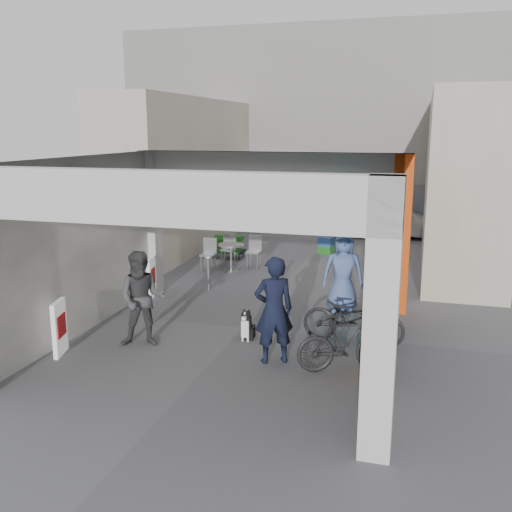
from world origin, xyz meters
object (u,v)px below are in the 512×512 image
(man_back_turned, at_px, (142,299))
(white_van, at_px, (396,220))
(produce_stand, at_px, (228,249))
(bicycle_rear, at_px, (345,343))
(border_collie, at_px, (247,327))
(cafe_set, at_px, (230,257))
(man_crates, at_px, (333,218))
(man_with_dog, at_px, (274,310))
(man_elderly, at_px, (343,272))
(bicycle_front, at_px, (353,318))

(man_back_turned, bearing_deg, white_van, 55.33)
(produce_stand, distance_m, bicycle_rear, 8.98)
(border_collie, distance_m, bicycle_rear, 2.24)
(produce_stand, bearing_deg, bicycle_rear, -78.69)
(cafe_set, bearing_deg, man_back_turned, -86.30)
(cafe_set, relative_size, man_back_turned, 0.85)
(produce_stand, distance_m, border_collie, 7.22)
(man_crates, height_order, white_van, man_crates)
(border_collie, relative_size, man_with_dog, 0.34)
(border_collie, bearing_deg, bicycle_rear, -31.84)
(man_back_turned, relative_size, white_van, 0.47)
(man_elderly, relative_size, bicycle_rear, 1.10)
(man_with_dog, bearing_deg, man_elderly, -131.14)
(border_collie, distance_m, white_van, 12.08)
(border_collie, bearing_deg, man_crates, 82.07)
(man_back_turned, height_order, man_elderly, man_elderly)
(man_back_turned, bearing_deg, man_with_dog, -18.91)
(produce_stand, xyz_separation_m, bicycle_front, (4.70, -6.33, 0.23))
(produce_stand, xyz_separation_m, man_elderly, (4.22, -4.41, 0.63))
(produce_stand, xyz_separation_m, bicycle_rear, (4.72, -7.64, 0.22))
(man_back_turned, xyz_separation_m, white_van, (4.03, 12.70, -0.24))
(man_elderly, xyz_separation_m, bicycle_front, (0.47, -1.93, -0.41))
(man_with_dog, height_order, man_crates, man_crates)
(man_back_turned, xyz_separation_m, man_elderly, (3.31, 3.12, 0.00))
(cafe_set, relative_size, man_crates, 0.79)
(produce_stand, relative_size, man_back_turned, 0.59)
(cafe_set, height_order, bicycle_rear, bicycle_rear)
(bicycle_rear, bearing_deg, man_crates, -13.38)
(man_back_turned, bearing_deg, produce_stand, 79.85)
(man_back_turned, xyz_separation_m, bicycle_rear, (3.81, -0.11, -0.41))
(man_crates, xyz_separation_m, white_van, (2.06, 2.33, -0.31))
(cafe_set, xyz_separation_m, white_van, (4.43, 6.40, 0.33))
(produce_stand, xyz_separation_m, man_with_dog, (3.47, -7.61, 0.67))
(man_with_dog, xyz_separation_m, man_elderly, (0.76, 3.20, -0.04))
(bicycle_rear, height_order, white_van, white_van)
(cafe_set, height_order, man_with_dog, man_with_dog)
(bicycle_front, relative_size, bicycle_rear, 1.17)
(man_elderly, distance_m, bicycle_front, 2.02)
(man_with_dog, bearing_deg, cafe_set, -92.94)
(man_elderly, distance_m, white_van, 9.61)
(border_collie, bearing_deg, man_with_dog, -56.71)
(bicycle_front, bearing_deg, bicycle_rear, -176.24)
(man_back_turned, bearing_deg, bicycle_rear, -18.77)
(border_collie, xyz_separation_m, bicycle_rear, (2.02, -0.94, 0.24))
(man_back_turned, height_order, man_crates, man_crates)
(man_crates, bearing_deg, white_van, -140.80)
(produce_stand, height_order, bicycle_front, bicycle_front)
(border_collie, relative_size, man_elderly, 0.35)
(white_van, bearing_deg, bicycle_front, 173.91)
(cafe_set, xyz_separation_m, man_crates, (2.38, 4.08, 0.65))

